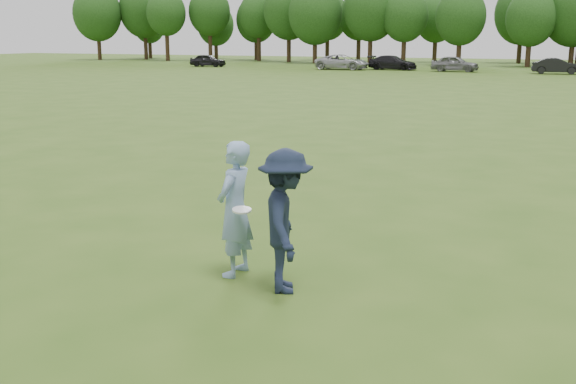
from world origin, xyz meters
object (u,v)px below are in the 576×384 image
thrower (235,209)px  defender (286,221)px  car_d (393,63)px  car_f (557,66)px  car_a (208,60)px  car_e (455,64)px  car_c (342,62)px

thrower → defender: bearing=72.7°
car_d → car_f: car_d is taller
defender → car_f: defender is taller
thrower → car_a: 68.90m
car_d → car_e: size_ratio=1.10×
car_a → car_e: bearing=-92.1°
thrower → car_e: (-7.22, 59.37, -0.22)m
defender → car_a: size_ratio=0.48×
car_e → defender: bearing=-168.5°
car_e → car_f: size_ratio=1.04×
thrower → car_c: bearing=-162.4°
car_f → car_a: bearing=83.7°
car_d → defender: bearing=-160.5°
defender → car_a: defender is taller
car_a → car_f: (36.98, -0.58, 0.02)m
thrower → defender: size_ratio=1.00×
thrower → car_f: (2.06, 58.81, -0.27)m
defender → car_c: (-19.57, 59.14, -0.22)m
defender → car_f: bearing=-26.4°
thrower → car_d: size_ratio=0.39×
car_d → car_f: (15.78, -1.61, -0.01)m
car_c → car_a: bearing=89.1°
car_d → car_f: bearing=-89.9°
car_a → car_c: car_c is taller
car_a → car_e: size_ratio=0.90×
car_c → car_e: 11.44m
car_f → thrower: bearing=172.6°
thrower → car_c: size_ratio=0.36×
car_f → car_d: bearing=78.8°
thrower → car_f: thrower is taller
thrower → car_c: (-18.64, 58.85, -0.22)m
car_f → defender: bearing=173.5°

